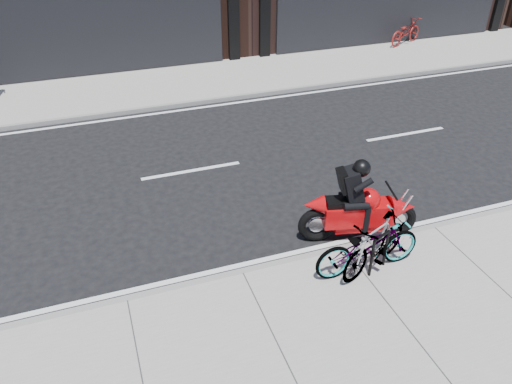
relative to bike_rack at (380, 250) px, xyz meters
name	(u,v)px	position (x,y,z in m)	size (l,w,h in m)	color
ground	(213,217)	(-2.25, 2.70, -0.59)	(120.00, 120.00, 0.00)	black
sidewalk_far	(151,87)	(-2.25, 10.45, -0.52)	(60.00, 3.50, 0.13)	gray
bike_rack	(380,250)	(0.00, 0.00, 0.00)	(0.43, 0.21, 0.78)	black
bicycle_front	(368,246)	(-0.18, 0.10, 0.06)	(0.69, 1.97, 1.04)	gray
bicycle_rear	(375,244)	(-0.04, 0.10, 0.06)	(0.48, 1.71, 1.03)	gray
motorcycle	(364,207)	(0.30, 1.07, 0.12)	(2.30, 0.96, 1.74)	black
bicycle_far	(406,32)	(8.29, 11.70, 0.04)	(0.66, 1.89, 0.99)	maroon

